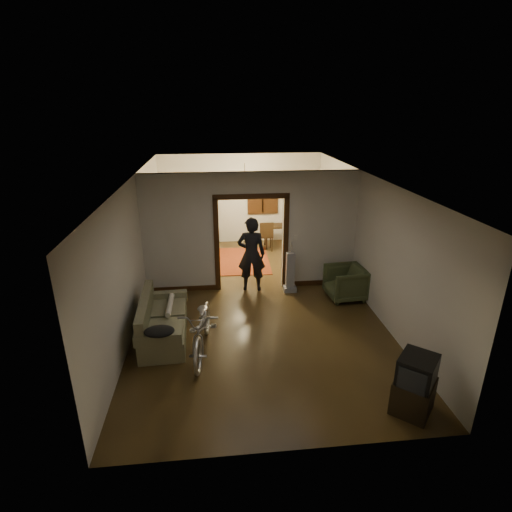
{
  "coord_description": "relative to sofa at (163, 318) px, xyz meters",
  "views": [
    {
      "loc": [
        -0.84,
        -8.1,
        4.19
      ],
      "look_at": [
        0.0,
        -0.3,
        1.2
      ],
      "focal_mm": 28.0,
      "sensor_mm": 36.0,
      "label": 1
    }
  ],
  "objects": [
    {
      "name": "sofa",
      "position": [
        0.0,
        0.0,
        0.0
      ],
      "size": [
        0.87,
        1.81,
        0.82
      ],
      "primitive_type": "cube",
      "rotation": [
        0.0,
        0.0,
        0.04
      ],
      "color": "brown",
      "rests_on": "floor"
    },
    {
      "name": "locker",
      "position": [
        0.71,
        5.18,
        0.38
      ],
      "size": [
        0.85,
        0.55,
        1.59
      ],
      "primitive_type": "cube",
      "rotation": [
        0.0,
        0.0,
        0.15
      ],
      "color": "black",
      "rests_on": "floor"
    },
    {
      "name": "wall_left",
      "position": [
        -0.63,
        1.34,
        0.99
      ],
      "size": [
        0.02,
        8.5,
        2.8
      ],
      "primitive_type": "cube",
      "color": "beige",
      "rests_on": "floor"
    },
    {
      "name": "oriental_rug",
      "position": [
        1.72,
        3.84,
        -0.4
      ],
      "size": [
        1.7,
        2.19,
        0.02
      ],
      "primitive_type": "cube",
      "rotation": [
        0.0,
        0.0,
        -0.04
      ],
      "color": "maroon",
      "rests_on": "floor"
    },
    {
      "name": "jacket",
      "position": [
        0.05,
        -0.91,
        0.27
      ],
      "size": [
        0.5,
        0.38,
        0.15
      ],
      "primitive_type": "ellipsoid",
      "color": "black",
      "rests_on": "sofa"
    },
    {
      "name": "far_window",
      "position": [
        2.57,
        5.55,
        1.14
      ],
      "size": [
        0.98,
        0.06,
        1.28
      ],
      "primitive_type": "cube",
      "color": "black",
      "rests_on": "wall_back"
    },
    {
      "name": "wall_right",
      "position": [
        4.37,
        1.34,
        0.99
      ],
      "size": [
        0.02,
        8.5,
        2.8
      ],
      "primitive_type": "cube",
      "color": "beige",
      "rests_on": "floor"
    },
    {
      "name": "armchair",
      "position": [
        3.95,
        1.25,
        -0.03
      ],
      "size": [
        0.9,
        0.88,
        0.76
      ],
      "primitive_type": "imported",
      "rotation": [
        0.0,
        0.0,
        -1.49
      ],
      "color": "#3B4527",
      "rests_on": "floor"
    },
    {
      "name": "crt_tv",
      "position": [
        3.78,
        -2.37,
        0.27
      ],
      "size": [
        0.7,
        0.71,
        0.45
      ],
      "primitive_type": "cube",
      "rotation": [
        0.0,
        0.0,
        0.85
      ],
      "color": "black",
      "rests_on": "tv_stand"
    },
    {
      "name": "chandelier",
      "position": [
        1.87,
        3.84,
        1.94
      ],
      "size": [
        0.24,
        0.24,
        0.24
      ],
      "primitive_type": "sphere",
      "color": "#FFE0A5",
      "rests_on": "ceiling"
    },
    {
      "name": "door_casing",
      "position": [
        1.87,
        2.09,
        0.69
      ],
      "size": [
        1.74,
        0.2,
        2.32
      ],
      "primitive_type": "cube",
      "color": "black",
      "rests_on": "floor"
    },
    {
      "name": "person",
      "position": [
        1.86,
        1.95,
        0.49
      ],
      "size": [
        0.7,
        0.5,
        1.8
      ],
      "primitive_type": "imported",
      "rotation": [
        0.0,
        0.0,
        3.02
      ],
      "color": "black",
      "rests_on": "floor"
    },
    {
      "name": "wall_back",
      "position": [
        1.87,
        5.59,
        0.99
      ],
      "size": [
        5.0,
        0.02,
        2.8
      ],
      "primitive_type": "cube",
      "color": "beige",
      "rests_on": "floor"
    },
    {
      "name": "light_switch",
      "position": [
        2.92,
        2.01,
        0.84
      ],
      "size": [
        0.08,
        0.01,
        0.12
      ],
      "primitive_type": "cube",
      "color": "silver",
      "rests_on": "partition_wall"
    },
    {
      "name": "desk_chair",
      "position": [
        2.56,
        4.68,
        0.05
      ],
      "size": [
        0.46,
        0.46,
        0.92
      ],
      "primitive_type": "cube",
      "rotation": [
        0.0,
        0.0,
        -0.14
      ],
      "color": "black",
      "rests_on": "floor"
    },
    {
      "name": "partition_wall",
      "position": [
        1.87,
        2.09,
        0.99
      ],
      "size": [
        5.0,
        0.14,
        2.8
      ],
      "primitive_type": "cube",
      "color": "beige",
      "rests_on": "floor"
    },
    {
      "name": "tv_stand",
      "position": [
        3.78,
        -2.37,
        -0.15
      ],
      "size": [
        0.76,
        0.76,
        0.51
      ],
      "primitive_type": "cube",
      "rotation": [
        0.0,
        0.0,
        0.85
      ],
      "color": "black",
      "rests_on": "floor"
    },
    {
      "name": "globe",
      "position": [
        0.71,
        5.18,
        1.53
      ],
      "size": [
        0.28,
        0.28,
        0.28
      ],
      "primitive_type": "sphere",
      "color": "#1E5972",
      "rests_on": "locker"
    },
    {
      "name": "rolled_paper",
      "position": [
        0.1,
        0.3,
        0.12
      ],
      "size": [
        0.11,
        0.85,
        0.11
      ],
      "primitive_type": "cylinder",
      "rotation": [
        1.57,
        0.0,
        0.0
      ],
      "color": "beige",
      "rests_on": "sofa"
    },
    {
      "name": "vacuum",
      "position": [
        2.76,
        1.74,
        0.08
      ],
      "size": [
        0.35,
        0.3,
        0.98
      ],
      "primitive_type": "cube",
      "rotation": [
        0.0,
        0.0,
        -0.23
      ],
      "color": "gray",
      "rests_on": "floor"
    },
    {
      "name": "bicycle",
      "position": [
        0.75,
        -0.54,
        0.09
      ],
      "size": [
        0.85,
        1.95,
        0.99
      ],
      "primitive_type": "imported",
      "rotation": [
        0.0,
        0.0,
        -0.1
      ],
      "color": "silver",
      "rests_on": "floor"
    },
    {
      "name": "floor",
      "position": [
        1.87,
        1.34,
        -0.41
      ],
      "size": [
        5.0,
        8.5,
        0.01
      ],
      "primitive_type": "cube",
      "color": "#30220F",
      "rests_on": "ground"
    },
    {
      "name": "ceiling",
      "position": [
        1.87,
        1.34,
        2.39
      ],
      "size": [
        5.0,
        8.5,
        0.01
      ],
      "primitive_type": "cube",
      "color": "white",
      "rests_on": "floor"
    },
    {
      "name": "desk",
      "position": [
        3.02,
        4.92,
        -0.07
      ],
      "size": [
        1.04,
        0.76,
        0.69
      ],
      "primitive_type": "cube",
      "rotation": [
        0.0,
        0.0,
        0.28
      ],
      "color": "black",
      "rests_on": "floor"
    }
  ]
}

